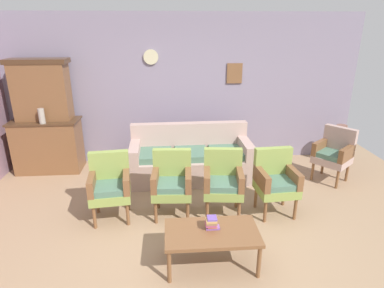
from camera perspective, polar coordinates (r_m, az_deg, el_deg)
ground_plane at (r=4.15m, az=1.00°, el=-16.41°), size 7.68×7.68×0.00m
wall_back_with_decor at (r=6.07m, az=-1.21°, el=9.47°), size 6.40×0.09×2.70m
side_cabinet at (r=6.30m, az=-23.89°, el=-0.24°), size 1.16×0.55×0.93m
cabinet_upper_hutch at (r=6.13m, az=-24.95°, el=8.68°), size 0.99×0.38×1.03m
vase_on_cabinet at (r=5.95m, az=-24.90°, el=4.48°), size 0.10×0.10×0.25m
floral_couch at (r=5.51m, az=-0.22°, el=-2.81°), size 2.01×0.84×0.90m
armchair_near_cabinet at (r=4.46m, az=-14.21°, el=-6.79°), size 0.57×0.54×0.90m
armchair_by_doorway at (r=4.41m, az=-3.53°, el=-6.48°), size 0.55×0.52×0.90m
armchair_near_couch_end at (r=4.45m, az=5.47°, el=-6.32°), size 0.57×0.54×0.90m
armchair_row_middle at (r=4.59m, az=14.47°, el=-6.00°), size 0.55×0.53×0.90m
wingback_chair_by_fireplace at (r=5.86m, az=23.66°, el=-1.33°), size 0.71×0.71×0.90m
coffee_table at (r=3.59m, az=3.49°, el=-15.60°), size 1.00×0.56×0.42m
book_stack_on_table at (r=3.56m, az=3.47°, el=-13.67°), size 0.15×0.12×0.14m
floor_vase_by_wall at (r=6.66m, az=24.39°, el=-0.08°), size 0.19×0.19×0.75m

